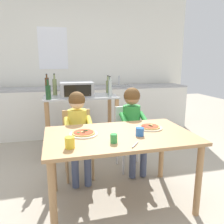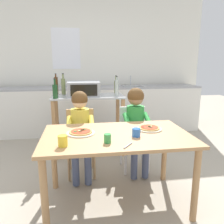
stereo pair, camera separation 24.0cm
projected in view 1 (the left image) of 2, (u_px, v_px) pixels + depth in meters
The scene contains 22 objects.
ground_plane at pixel (99, 158), 3.37m from camera, with size 11.11×11.11×0.00m, color #A89E8C.
back_wall_tiled at pixel (82, 64), 4.70m from camera, with size 4.60×0.13×2.70m.
kitchen_counter at pixel (86, 110), 4.51m from camera, with size 4.14×0.60×1.11m.
kitchen_island_cart at pixel (81, 116), 3.41m from camera, with size 1.07×0.53×0.90m.
toaster_oven at pixel (76, 89), 3.28m from camera, with size 0.47×0.37×0.21m.
bottle_clear_vinegar at pixel (108, 86), 3.63m from camera, with size 0.06×0.06×0.28m.
bottle_slim_sauce at pixel (110, 87), 3.43m from camera, with size 0.05×0.05×0.29m.
bottle_dark_olive_oil at pixel (48, 92), 3.02m from camera, with size 0.07×0.07×0.28m.
bottle_squat_spirits at pixel (110, 88), 3.29m from camera, with size 0.05×0.05×0.29m.
bottle_tall_green_wine at pixel (47, 86), 3.38m from camera, with size 0.06×0.06×0.32m.
bottle_brown_beer at pixel (55, 87), 3.39m from camera, with size 0.06×0.06×0.32m.
dining_table at pixel (120, 143), 2.18m from camera, with size 1.40×0.86×0.73m.
dining_chair_left at pixel (78, 138), 2.78m from camera, with size 0.36×0.36×0.81m.
dining_chair_right at pixel (130, 133), 2.99m from camera, with size 0.36×0.36×0.81m.
child_in_yellow_shirt at pixel (78, 125), 2.62m from camera, with size 0.32×0.42×1.05m.
child_in_green_shirt at pixel (133, 118), 2.84m from camera, with size 0.32×0.42×1.07m.
pizza_plate_white at pixel (84, 133), 2.13m from camera, with size 0.27×0.27×0.03m.
pizza_plate_cream at pixel (150, 127), 2.33m from camera, with size 0.26×0.26×0.03m.
drinking_cup_blue at pixel (140, 132), 2.10m from camera, with size 0.08×0.08×0.08m, color blue.
drinking_cup_green at pixel (114, 138), 1.92m from camera, with size 0.06×0.06×0.08m, color green.
drinking_cup_yellow at pixel (70, 143), 1.80m from camera, with size 0.08×0.08×0.09m, color yellow.
serving_spoon at pixel (135, 145), 1.86m from camera, with size 0.01×0.01×0.14m, color #B7BABF.
Camera 1 is at (-0.58, -1.97, 1.41)m, focal length 36.14 mm.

